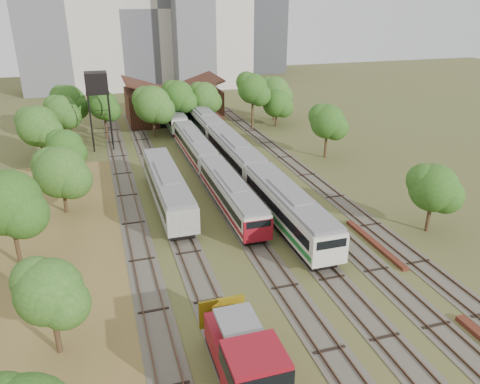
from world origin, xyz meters
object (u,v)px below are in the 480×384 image
object	(u,v)px
shunter_locomotive	(245,362)
water_tower	(97,85)
railcar_red_set	(210,167)
railcar_green_set	(235,154)

from	to	relation	value
shunter_locomotive	water_tower	world-z (taller)	water_tower
water_tower	shunter_locomotive	bearing A→B (deg)	-83.39
railcar_red_set	shunter_locomotive	bearing A→B (deg)	-100.60
railcar_red_set	water_tower	bearing A→B (deg)	123.68
railcar_red_set	railcar_green_set	world-z (taller)	railcar_green_set
railcar_red_set	shunter_locomotive	size ratio (longest dim) A/B	4.25
railcar_red_set	railcar_green_set	size ratio (longest dim) A/B	0.66
railcar_red_set	water_tower	size ratio (longest dim) A/B	3.16
shunter_locomotive	railcar_green_set	bearing A→B (deg)	74.13
water_tower	railcar_red_set	bearing A→B (deg)	-56.32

